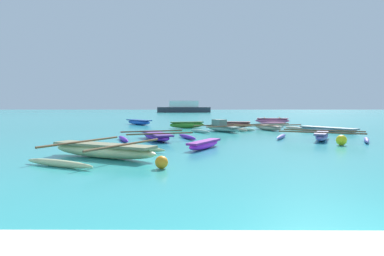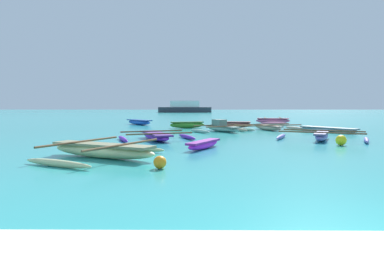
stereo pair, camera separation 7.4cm
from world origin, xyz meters
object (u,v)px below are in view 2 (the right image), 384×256
at_px(moored_boat_4, 203,144).
at_px(moored_boat_8, 102,150).
at_px(moored_boat_2, 187,125).
at_px(moored_boat_9, 222,128).
at_px(moored_boat_3, 328,129).
at_px(moored_boat_5, 273,121).
at_px(moored_boat_7, 233,124).
at_px(distant_ferry, 185,108).
at_px(mooring_buoy_0, 160,162).
at_px(moored_boat_1, 322,136).
at_px(moored_boat_10, 156,136).
at_px(mooring_buoy_1, 341,140).
at_px(moored_boat_6, 268,127).
at_px(moored_boat_0, 139,122).

bearing_deg(moored_boat_4, moored_boat_8, 151.64).
distance_m(moored_boat_2, moored_boat_9, 3.88).
xyz_separation_m(moored_boat_3, moored_boat_5, (-1.18, 9.99, 0.07)).
xyz_separation_m(moored_boat_7, distant_ferry, (-5.13, 51.64, 0.80)).
xyz_separation_m(mooring_buoy_0, distant_ferry, (-1.46, 67.78, 0.88)).
bearing_deg(moored_boat_1, moored_boat_9, 63.40).
xyz_separation_m(moored_boat_5, moored_boat_7, (-4.30, -6.12, 0.01)).
bearing_deg(moored_boat_1, moored_boat_2, 62.32).
bearing_deg(moored_boat_5, moored_boat_4, -100.48).
height_order(moored_boat_9, distant_ferry, distant_ferry).
relative_size(moored_boat_10, distant_ferry, 0.34).
bearing_deg(moored_boat_9, distant_ferry, 152.95).
bearing_deg(distant_ferry, moored_boat_10, -89.54).
height_order(moored_boat_1, moored_boat_3, moored_boat_1).
xyz_separation_m(moored_boat_10, distant_ferry, (-0.49, 60.34, 0.87)).
distance_m(moored_boat_3, distant_ferry, 56.52).
bearing_deg(mooring_buoy_1, moored_boat_8, -159.20).
bearing_deg(moored_boat_4, moored_boat_6, 1.61).
relative_size(moored_boat_5, moored_boat_10, 0.89).
xyz_separation_m(moored_boat_0, distant_ferry, (2.39, 47.80, 0.82)).
xyz_separation_m(moored_boat_6, mooring_buoy_0, (-5.75, -13.80, -0.01)).
xyz_separation_m(moored_boat_7, mooring_buoy_1, (3.30, -10.88, -0.04)).
height_order(moored_boat_10, mooring_buoy_0, moored_boat_10).
height_order(moored_boat_5, mooring_buoy_0, moored_boat_5).
relative_size(moored_boat_4, distant_ferry, 0.20).
xyz_separation_m(moored_boat_3, mooring_buoy_0, (-9.15, -12.28, -0.00)).
distance_m(moored_boat_0, mooring_buoy_0, 20.35).
height_order(moored_boat_0, mooring_buoy_1, mooring_buoy_1).
distance_m(moored_boat_4, mooring_buoy_1, 5.84).
distance_m(moored_boat_1, moored_boat_5, 14.96).
height_order(moored_boat_2, moored_boat_3, moored_boat_2).
distance_m(moored_boat_6, mooring_buoy_0, 14.95).
relative_size(moored_boat_1, moored_boat_2, 1.74).
relative_size(moored_boat_2, moored_boat_9, 0.61).
bearing_deg(moored_boat_3, moored_boat_7, -160.25).
xyz_separation_m(moored_boat_9, distant_ferry, (-4.08, 55.14, 0.81)).
height_order(moored_boat_6, distant_ferry, distant_ferry).
bearing_deg(moored_boat_0, distant_ferry, 136.13).
bearing_deg(moored_boat_7, distant_ferry, 105.23).
distance_m(moored_boat_0, moored_boat_1, 16.62).
height_order(moored_boat_3, moored_boat_6, moored_boat_6).
height_order(moored_boat_3, moored_boat_5, moored_boat_5).
height_order(mooring_buoy_0, distant_ferry, distant_ferry).
bearing_deg(moored_boat_8, moored_boat_7, 94.58).
bearing_deg(moored_boat_8, moored_boat_0, 122.03).
bearing_deg(distant_ferry, moored_boat_2, -88.03).
bearing_deg(mooring_buoy_1, mooring_buoy_0, -142.99).
bearing_deg(moored_boat_9, moored_boat_1, 7.84).
height_order(moored_boat_4, moored_boat_5, moored_boat_5).
bearing_deg(moored_boat_9, moored_boat_2, -175.14).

